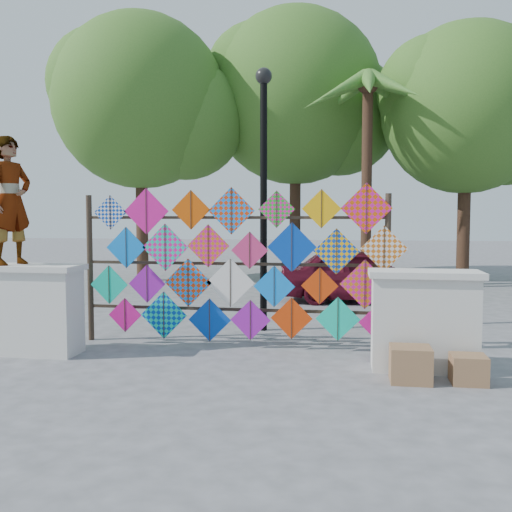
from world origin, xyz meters
name	(u,v)px	position (x,y,z in m)	size (l,w,h in m)	color
ground	(221,358)	(0.00, 0.00, 0.00)	(80.00, 80.00, 0.00)	gray
parapet_left	(33,309)	(-2.70, -0.20, 0.65)	(1.40, 0.65, 1.28)	silver
parapet_right	(424,320)	(2.70, -0.20, 0.65)	(1.40, 0.65, 1.28)	silver
kite_rack	(239,266)	(0.11, 0.73, 1.22)	(4.92, 0.24, 2.45)	#32261C
tree_west	(144,103)	(-4.40, 9.03, 5.38)	(5.85, 5.20, 8.01)	#452E1D
tree_mid	(299,98)	(0.11, 11.03, 5.77)	(6.30, 5.60, 8.61)	#452E1D
tree_east	(470,110)	(5.09, 9.53, 4.99)	(5.40, 4.80, 7.42)	#452E1D
palm_tree	(368,104)	(2.20, 8.00, 4.95)	(3.62, 3.62, 5.83)	#452E1D
vendor_woman	(11,201)	(-3.00, -0.20, 2.19)	(0.66, 0.44, 1.82)	#99999E
sedan	(359,275)	(1.98, 5.61, 0.62)	(1.47, 3.66, 1.25)	#550E1E
lamppost	(264,174)	(0.30, 2.00, 2.69)	(0.28, 0.28, 4.46)	black
cardboard_box_near	(410,364)	(2.48, -0.77, 0.21)	(0.48, 0.42, 0.42)	#8E6144
cardboard_box_far	(468,369)	(3.15, -0.73, 0.17)	(0.40, 0.37, 0.34)	#8E6144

